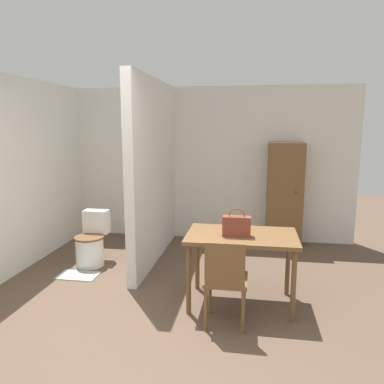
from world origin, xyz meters
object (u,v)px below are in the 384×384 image
wooden_cabinet (285,195)px  handbag (237,226)px  dining_table (242,243)px  wooden_chair (226,279)px  toilet (92,243)px

wooden_cabinet → handbag: bearing=-106.5°
wooden_cabinet → dining_table: bearing=-105.7°
dining_table → wooden_chair: bearing=-104.7°
wooden_chair → handbag: handbag is taller
wooden_chair → toilet: 2.36m
toilet → dining_table: bearing=-22.6°
dining_table → handbag: handbag is taller
handbag → wooden_cabinet: (0.65, 2.19, -0.06)m
dining_table → toilet: dining_table is taller
dining_table → handbag: size_ratio=3.93×
wooden_chair → toilet: wooden_chair is taller
wooden_chair → toilet: size_ratio=1.20×
handbag → wooden_chair: bearing=-100.4°
dining_table → wooden_chair: wooden_chair is taller
dining_table → wooden_cabinet: wooden_cabinet is taller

